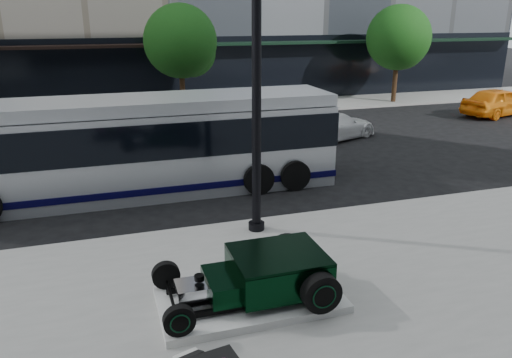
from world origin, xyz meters
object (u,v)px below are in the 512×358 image
object	(u,v)px
lamppost	(257,95)
hot_rod	(267,273)
transit_bus	(139,145)
yellow_taxi	(498,102)
white_sedan	(335,126)

from	to	relation	value
lamppost	hot_rod	bearing A→B (deg)	-104.27
transit_bus	yellow_taxi	bearing A→B (deg)	18.44
hot_rod	yellow_taxi	bearing A→B (deg)	37.57
hot_rod	yellow_taxi	distance (m)	22.53
lamppost	white_sedan	xyz separation A→B (m)	(6.29, 8.43, -2.90)
hot_rod	white_sedan	bearing A→B (deg)	58.54
transit_bus	white_sedan	bearing A→B (deg)	26.56
transit_bus	yellow_taxi	world-z (taller)	transit_bus
lamppost	yellow_taxi	bearing A→B (deg)	31.77
transit_bus	lamppost	bearing A→B (deg)	-58.98
transit_bus	white_sedan	distance (m)	9.80
hot_rod	white_sedan	world-z (taller)	white_sedan
white_sedan	hot_rod	bearing A→B (deg)	126.40
hot_rod	lamppost	distance (m)	4.32
transit_bus	white_sedan	xyz separation A→B (m)	(8.73, 4.37, -0.88)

